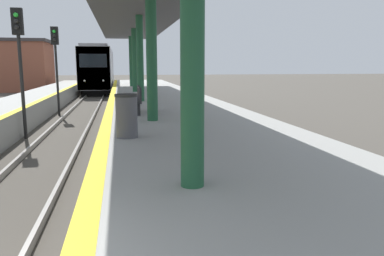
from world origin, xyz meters
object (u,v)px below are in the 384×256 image
signal_far (56,54)px  bench (136,99)px  train (99,69)px  trash_bin (127,116)px  signal_mid (19,49)px

signal_far → bench: signal_far is taller
train → trash_bin: train is taller
signal_mid → trash_bin: size_ratio=4.57×
signal_mid → bench: size_ratio=2.64×
train → signal_mid: size_ratio=3.65×
signal_mid → bench: signal_mid is taller
signal_far → trash_bin: (3.31, -11.94, -1.69)m
train → signal_far: size_ratio=3.65×
train → bench: train is taller
signal_mid → bench: (3.91, -1.22, -1.70)m
train → trash_bin: 31.48m
signal_mid → trash_bin: (3.51, -5.57, -1.69)m
signal_far → trash_bin: signal_far is taller
train → trash_bin: (2.19, -31.40, -0.75)m
signal_mid → signal_far: bearing=88.2°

